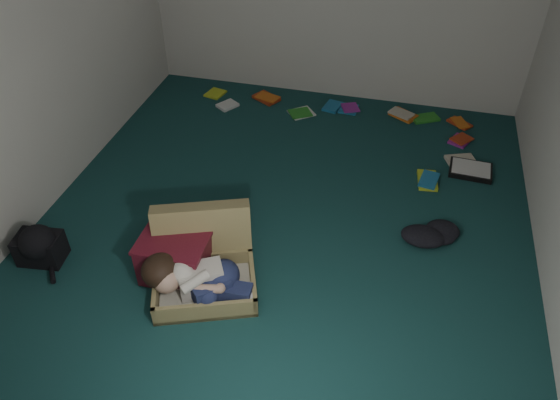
% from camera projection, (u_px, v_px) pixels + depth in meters
% --- Properties ---
extents(floor, '(4.50, 4.50, 0.00)m').
position_uv_depth(floor, '(284.00, 221.00, 4.56)').
color(floor, '#153D3D').
rests_on(floor, ground).
extents(wall_front, '(4.50, 0.00, 4.50)m').
position_uv_depth(wall_front, '(143.00, 350.00, 2.05)').
color(wall_front, silver).
rests_on(wall_front, ground).
extents(wall_left, '(0.00, 4.50, 4.50)m').
position_uv_depth(wall_left, '(28.00, 49.00, 4.11)').
color(wall_left, silver).
rests_on(wall_left, ground).
extents(suitcase, '(0.92, 0.91, 0.53)m').
position_uv_depth(suitcase, '(204.00, 264.00, 3.97)').
color(suitcase, '#978853').
rests_on(suitcase, floor).
extents(person, '(0.80, 0.41, 0.33)m').
position_uv_depth(person, '(197.00, 279.00, 3.80)').
color(person, silver).
rests_on(person, suitcase).
extents(maroon_bin, '(0.50, 0.40, 0.34)m').
position_uv_depth(maroon_bin, '(176.00, 257.00, 4.00)').
color(maroon_bin, '#5C1220').
rests_on(maroon_bin, floor).
extents(backpack, '(0.46, 0.38, 0.25)m').
position_uv_depth(backpack, '(40.00, 247.00, 4.14)').
color(backpack, black).
rests_on(backpack, floor).
extents(clothing_pile, '(0.46, 0.39, 0.13)m').
position_uv_depth(clothing_pile, '(430.00, 235.00, 4.33)').
color(clothing_pile, black).
rests_on(clothing_pile, floor).
extents(paper_tray, '(0.40, 0.31, 0.05)m').
position_uv_depth(paper_tray, '(471.00, 170.00, 5.07)').
color(paper_tray, black).
rests_on(paper_tray, floor).
extents(book_scatter, '(2.96, 1.38, 0.02)m').
position_uv_depth(book_scatter, '(356.00, 121.00, 5.77)').
color(book_scatter, '#BDD425').
rests_on(book_scatter, floor).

